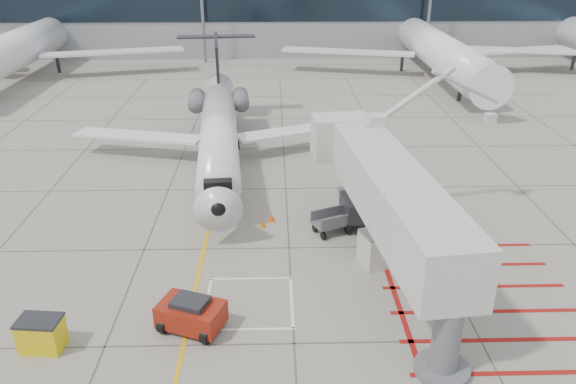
{
  "coord_description": "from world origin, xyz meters",
  "views": [
    {
      "loc": [
        -0.75,
        -22.93,
        15.82
      ],
      "look_at": [
        0.0,
        6.0,
        2.5
      ],
      "focal_mm": 35.0,
      "sensor_mm": 36.0,
      "label": 1
    }
  ],
  "objects_px": {
    "jet_bridge": "(398,213)",
    "pushback_tug": "(191,313)",
    "spill_bin": "(41,334)",
    "regional_jet": "(218,124)"
  },
  "relations": [
    {
      "from": "regional_jet",
      "to": "jet_bridge",
      "type": "height_order",
      "value": "regional_jet"
    },
    {
      "from": "regional_jet",
      "to": "spill_bin",
      "type": "height_order",
      "value": "regional_jet"
    },
    {
      "from": "jet_bridge",
      "to": "spill_bin",
      "type": "distance_m",
      "value": 16.54
    },
    {
      "from": "jet_bridge",
      "to": "pushback_tug",
      "type": "height_order",
      "value": "jet_bridge"
    },
    {
      "from": "regional_jet",
      "to": "spill_bin",
      "type": "bearing_deg",
      "value": -112.17
    },
    {
      "from": "jet_bridge",
      "to": "pushback_tug",
      "type": "distance_m",
      "value": 10.57
    },
    {
      "from": "pushback_tug",
      "to": "spill_bin",
      "type": "distance_m",
      "value": 6.17
    },
    {
      "from": "regional_jet",
      "to": "pushback_tug",
      "type": "distance_m",
      "value": 17.75
    },
    {
      "from": "regional_jet",
      "to": "spill_bin",
      "type": "relative_size",
      "value": 17.15
    },
    {
      "from": "pushback_tug",
      "to": "spill_bin",
      "type": "xyz_separation_m",
      "value": [
        -6.06,
        -1.16,
        -0.07
      ]
    }
  ]
}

